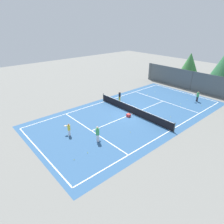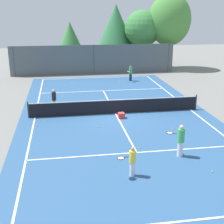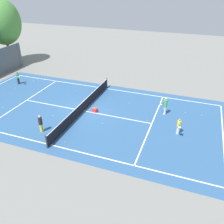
{
  "view_description": "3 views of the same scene",
  "coord_description": "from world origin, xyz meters",
  "views": [
    {
      "loc": [
        14.95,
        -16.57,
        10.68
      ],
      "look_at": [
        -0.66,
        -2.91,
        0.9
      ],
      "focal_mm": 31.32,
      "sensor_mm": 36.0,
      "label": 1
    },
    {
      "loc": [
        -3.58,
        -20.75,
        7.04
      ],
      "look_at": [
        -0.72,
        -3.01,
        1.12
      ],
      "focal_mm": 50.97,
      "sensor_mm": 36.0,
      "label": 2
    },
    {
      "loc": [
        -17.03,
        -9.1,
        10.67
      ],
      "look_at": [
        -1.35,
        -3.3,
        1.25
      ],
      "focal_mm": 37.85,
      "sensor_mm": 36.0,
      "label": 3
    }
  ],
  "objects": [
    {
      "name": "tennis_ball_12",
      "position": [
        -3.3,
        8.72,
        0.03
      ],
      "size": [
        0.07,
        0.07,
        0.07
      ],
      "primitive_type": "sphere",
      "color": "#CCE533",
      "rests_on": "ground_plane"
    },
    {
      "name": "tennis_ball_1",
      "position": [
        4.51,
        8.91,
        0.03
      ],
      "size": [
        0.07,
        0.07,
        0.07
      ],
      "primitive_type": "sphere",
      "color": "#CCE533",
      "rests_on": "ground_plane"
    },
    {
      "name": "tennis_ball_9",
      "position": [
        2.95,
        -3.51,
        0.03
      ],
      "size": [
        0.07,
        0.07,
        0.07
      ],
      "primitive_type": "sphere",
      "color": "#CCE533",
      "rests_on": "ground_plane"
    },
    {
      "name": "ball_crate",
      "position": [
        0.23,
        -1.02,
        0.18
      ],
      "size": [
        0.42,
        0.4,
        0.43
      ],
      "color": "red",
      "rests_on": "ground_plane"
    },
    {
      "name": "tennis_ball_10",
      "position": [
        2.31,
        7.3,
        0.03
      ],
      "size": [
        0.07,
        0.07,
        0.07
      ],
      "primitive_type": "sphere",
      "color": "#CCE533",
      "rests_on": "ground_plane"
    },
    {
      "name": "ground_plane",
      "position": [
        0.0,
        0.0,
        0.0
      ],
      "size": [
        80.0,
        80.0,
        0.0
      ],
      "primitive_type": "plane",
      "color": "slate"
    },
    {
      "name": "tennis_ball_8",
      "position": [
        2.9,
        -8.9,
        0.03
      ],
      "size": [
        0.07,
        0.07,
        0.07
      ],
      "primitive_type": "sphere",
      "color": "#CCE533",
      "rests_on": "ground_plane"
    },
    {
      "name": "player_0",
      "position": [
        -4.21,
        1.65,
        0.76
      ],
      "size": [
        0.32,
        0.32,
        1.48
      ],
      "color": "yellow",
      "rests_on": "ground_plane"
    },
    {
      "name": "tree_0",
      "position": [
        -2.41,
        17.09,
        3.89
      ],
      "size": [
        2.86,
        2.86,
        5.52
      ],
      "color": "brown",
      "rests_on": "ground_plane"
    },
    {
      "name": "tennis_ball_0",
      "position": [
        -4.87,
        -0.84,
        0.03
      ],
      "size": [
        0.07,
        0.07,
        0.07
      ],
      "primitive_type": "sphere",
      "color": "#CCE533",
      "rests_on": "ground_plane"
    },
    {
      "name": "tennis_ball_6",
      "position": [
        0.28,
        -5.93,
        0.03
      ],
      "size": [
        0.07,
        0.07,
        0.07
      ],
      "primitive_type": "sphere",
      "color": "#CCE533",
      "rests_on": "ground_plane"
    },
    {
      "name": "tennis_ball_13",
      "position": [
        -1.47,
        -2.5,
        0.03
      ],
      "size": [
        0.07,
        0.07,
        0.07
      ],
      "primitive_type": "sphere",
      "color": "#CCE533",
      "rests_on": "ground_plane"
    },
    {
      "name": "player_1",
      "position": [
        2.02,
        -7.1,
        0.85
      ],
      "size": [
        0.87,
        0.75,
        1.65
      ],
      "color": "silver",
      "rests_on": "ground_plane"
    },
    {
      "name": "tennis_ball_5",
      "position": [
        -1.76,
        2.2,
        0.03
      ],
      "size": [
        0.07,
        0.07,
        0.07
      ],
      "primitive_type": "sphere",
      "color": "#CCE533",
      "rests_on": "ground_plane"
    },
    {
      "name": "tennis_ball_7",
      "position": [
        -3.27,
        6.86,
        0.03
      ],
      "size": [
        0.07,
        0.07,
        0.07
      ],
      "primitive_type": "sphere",
      "color": "#CCE533",
      "rests_on": "ground_plane"
    },
    {
      "name": "tennis_ball_11",
      "position": [
        3.69,
        2.73,
        0.03
      ],
      "size": [
        0.07,
        0.07,
        0.07
      ],
      "primitive_type": "sphere",
      "color": "#CCE533",
      "rests_on": "ground_plane"
    },
    {
      "name": "player_2",
      "position": [
        3.24,
        9.99,
        0.78
      ],
      "size": [
        0.72,
        0.85,
        1.52
      ],
      "color": "#232328",
      "rests_on": "ground_plane"
    },
    {
      "name": "player_3",
      "position": [
        -0.75,
        -8.62,
        0.7
      ],
      "size": [
        0.87,
        0.43,
        1.36
      ],
      "color": "silver",
      "rests_on": "ground_plane"
    },
    {
      "name": "tennis_ball_4",
      "position": [
        -2.09,
        7.53,
        0.03
      ],
      "size": [
        0.07,
        0.07,
        0.07
      ],
      "primitive_type": "sphere",
      "color": "#CCE533",
      "rests_on": "ground_plane"
    },
    {
      "name": "court_surface",
      "position": [
        0.0,
        0.0,
        0.0
      ],
      "size": [
        13.0,
        25.0,
        0.01
      ],
      "color": "#2D5684",
      "rests_on": "ground_plane"
    },
    {
      "name": "perimeter_fence",
      "position": [
        0.0,
        14.0,
        1.6
      ],
      "size": [
        18.0,
        0.12,
        3.2
      ],
      "color": "#515B60",
      "rests_on": "ground_plane"
    },
    {
      "name": "tennis_ball_2",
      "position": [
        2.94,
        -10.31,
        0.03
      ],
      "size": [
        0.07,
        0.07,
        0.07
      ],
      "primitive_type": "sphere",
      "color": "#CCE533",
      "rests_on": "ground_plane"
    },
    {
      "name": "tennis_net",
      "position": [
        0.0,
        0.0,
        0.51
      ],
      "size": [
        11.9,
        0.1,
        1.1
      ],
      "color": "#333833",
      "rests_on": "ground_plane"
    },
    {
      "name": "tennis_ball_3",
      "position": [
        2.01,
        9.52,
        0.03
      ],
      "size": [
        0.07,
        0.07,
        0.07
      ],
      "primitive_type": "sphere",
      "color": "#CCE533",
      "rests_on": "ground_plane"
    }
  ]
}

